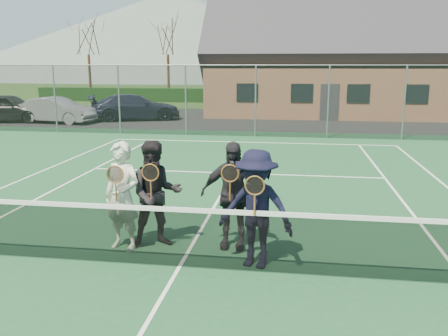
% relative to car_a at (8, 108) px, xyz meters
% --- Properties ---
extents(ground, '(220.00, 220.00, 0.00)m').
position_rel_car_a_xyz_m(ground, '(13.54, 3.12, -0.76)').
color(ground, '#254117').
rests_on(ground, ground).
extents(court_surface, '(30.00, 30.00, 0.02)m').
position_rel_car_a_xyz_m(court_surface, '(13.54, -16.88, -0.75)').
color(court_surface, '#1C4C2B').
rests_on(court_surface, ground).
extents(tarmac_carpark, '(40.00, 12.00, 0.01)m').
position_rel_car_a_xyz_m(tarmac_carpark, '(9.54, 3.12, -0.76)').
color(tarmac_carpark, black).
rests_on(tarmac_carpark, ground).
extents(hedge_row, '(40.00, 1.20, 1.10)m').
position_rel_car_a_xyz_m(hedge_row, '(13.54, 15.12, -0.21)').
color(hedge_row, black).
rests_on(hedge_row, ground).
extents(hill_west, '(110.00, 110.00, 18.00)m').
position_rel_car_a_xyz_m(hill_west, '(-11.46, 78.12, 8.24)').
color(hill_west, '#53645B').
rests_on(hill_west, ground).
extents(hill_centre, '(120.00, 120.00, 22.00)m').
position_rel_car_a_xyz_m(hill_centre, '(33.54, 78.12, 10.24)').
color(hill_centre, '#546559').
rests_on(hill_centre, ground).
extents(car_a, '(4.71, 2.49, 1.53)m').
position_rel_car_a_xyz_m(car_a, '(0.00, 0.00, 0.00)').
color(car_a, black).
rests_on(car_a, ground).
extents(car_b, '(4.25, 1.97, 1.35)m').
position_rel_car_a_xyz_m(car_b, '(2.83, -0.06, -0.09)').
color(car_b, gray).
rests_on(car_b, ground).
extents(car_c, '(5.29, 3.63, 1.42)m').
position_rel_car_a_xyz_m(car_c, '(6.43, 1.92, -0.05)').
color(car_c, black).
rests_on(car_c, ground).
extents(court_markings, '(11.03, 23.83, 0.01)m').
position_rel_car_a_xyz_m(court_markings, '(13.54, -16.88, -0.74)').
color(court_markings, white).
rests_on(court_markings, court_surface).
extents(tennis_net, '(11.68, 0.08, 1.10)m').
position_rel_car_a_xyz_m(tennis_net, '(13.54, -16.88, -0.22)').
color(tennis_net, slate).
rests_on(tennis_net, ground).
extents(perimeter_fence, '(30.07, 0.07, 3.02)m').
position_rel_car_a_xyz_m(perimeter_fence, '(13.54, -3.38, 0.76)').
color(perimeter_fence, slate).
rests_on(perimeter_fence, ground).
extents(clubhouse, '(15.60, 8.20, 7.70)m').
position_rel_car_a_xyz_m(clubhouse, '(17.54, 7.12, 3.23)').
color(clubhouse, '#9E6B4C').
rests_on(clubhouse, ground).
extents(tree_a, '(3.20, 3.20, 7.77)m').
position_rel_car_a_xyz_m(tree_a, '(-2.46, 16.12, 5.03)').
color(tree_a, '#382014').
rests_on(tree_a, ground).
extents(tree_b, '(3.20, 3.20, 7.77)m').
position_rel_car_a_xyz_m(tree_b, '(4.54, 16.12, 5.03)').
color(tree_b, '#3B2115').
rests_on(tree_b, ground).
extents(tree_c, '(3.20, 3.20, 7.77)m').
position_rel_car_a_xyz_m(tree_c, '(15.54, 16.12, 5.03)').
color(tree_c, '#352213').
rests_on(tree_c, ground).
extents(tree_d, '(3.20, 3.20, 7.77)m').
position_rel_car_a_xyz_m(tree_d, '(25.54, 16.12, 5.03)').
color(tree_d, '#3B2615').
rests_on(tree_d, ground).
extents(player_a, '(0.76, 0.61, 1.80)m').
position_rel_car_a_xyz_m(player_a, '(12.46, -16.27, 0.16)').
color(player_a, silver).
rests_on(player_a, court_surface).
extents(player_b, '(1.07, 0.96, 1.80)m').
position_rel_car_a_xyz_m(player_b, '(12.96, -16.07, 0.16)').
color(player_b, black).
rests_on(player_b, court_surface).
extents(player_c, '(1.07, 0.52, 1.80)m').
position_rel_car_a_xyz_m(player_c, '(14.22, -15.94, 0.16)').
color(player_c, black).
rests_on(player_c, court_surface).
extents(player_d, '(1.30, 0.96, 1.80)m').
position_rel_car_a_xyz_m(player_d, '(14.67, -16.64, 0.16)').
color(player_d, black).
rests_on(player_d, court_surface).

